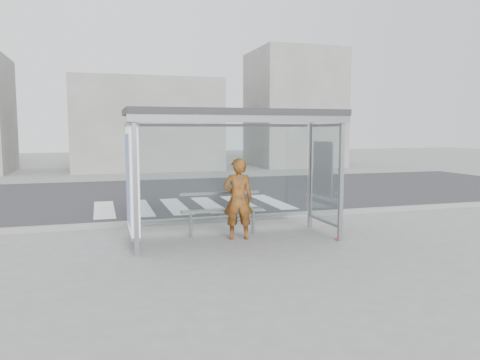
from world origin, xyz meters
name	(u,v)px	position (x,y,z in m)	size (l,w,h in m)	color
ground	(235,240)	(0.00, 0.00, 0.00)	(80.00, 80.00, 0.00)	slate
road	(178,194)	(0.00, 7.00, 0.00)	(30.00, 10.00, 0.01)	#2B2B2E
curb	(212,219)	(0.00, 1.95, 0.06)	(30.00, 0.18, 0.12)	gray
crosswalk	(192,205)	(0.00, 4.50, 0.00)	(5.55, 3.00, 0.00)	silver
bus_shelter	(216,142)	(-0.37, 0.06, 1.98)	(4.25, 1.65, 2.62)	gray
building_center	(146,125)	(0.00, 18.00, 2.50)	(8.00, 5.00, 5.00)	gray
building_right	(294,109)	(9.00, 18.00, 3.50)	(5.00, 5.00, 7.00)	gray
person	(238,199)	(0.09, 0.05, 0.83)	(0.60, 0.40, 1.66)	orange
bench	(222,210)	(-0.13, 0.50, 0.54)	(1.75, 0.32, 0.90)	slate
soda_can	(337,239)	(1.98, -0.64, 0.03)	(0.07, 0.07, 0.12)	#ED4564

